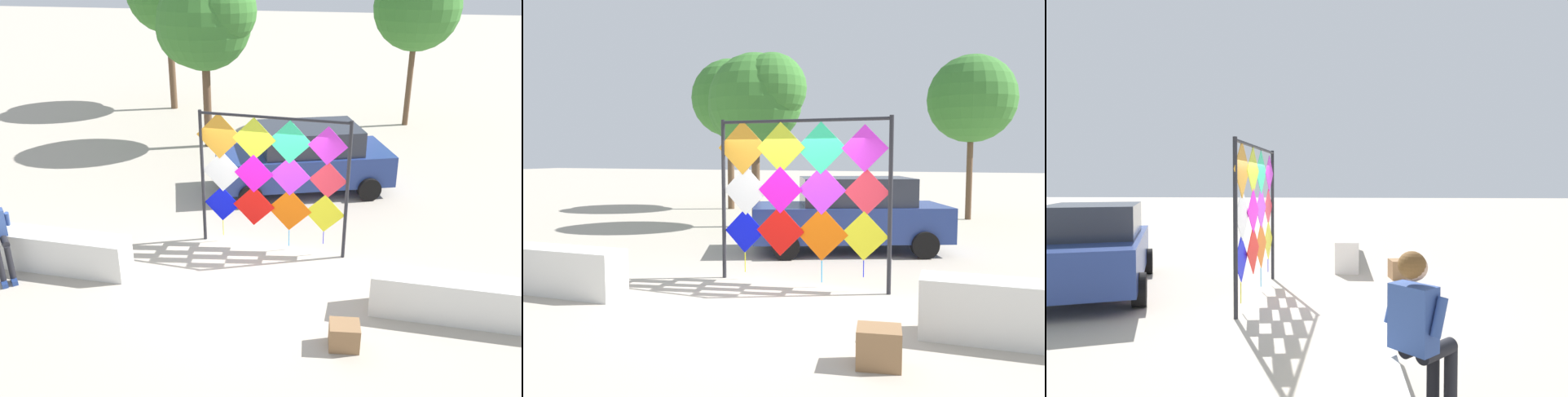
# 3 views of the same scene
# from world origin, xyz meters

# --- Properties ---
(ground) EXTENTS (120.00, 120.00, 0.00)m
(ground) POSITION_xyz_m (0.00, 0.00, 0.00)
(ground) COLOR #ADA393
(kite_display_rack) EXTENTS (3.09, 0.21, 2.85)m
(kite_display_rack) POSITION_xyz_m (0.15, 1.16, 1.69)
(kite_display_rack) COLOR #232328
(kite_display_rack) RESTS_ON ground
(parked_car) EXTENTS (4.79, 3.36, 1.71)m
(parked_car) POSITION_xyz_m (0.36, 4.49, 0.87)
(parked_car) COLOR navy
(parked_car) RESTS_ON ground
(cardboard_box_large) EXTENTS (0.51, 0.45, 0.42)m
(cardboard_box_large) POSITION_xyz_m (1.92, -1.72, 0.21)
(cardboard_box_large) COLOR olive
(cardboard_box_large) RESTS_ON ground
(tree_palm_like) EXTENTS (3.44, 3.55, 6.08)m
(tree_palm_like) POSITION_xyz_m (-6.22, 12.17, 4.51)
(tree_palm_like) COLOR brown
(tree_palm_like) RESTS_ON ground
(tree_far_right) EXTENTS (2.95, 2.95, 5.60)m
(tree_far_right) POSITION_xyz_m (3.05, 11.35, 4.07)
(tree_far_right) COLOR brown
(tree_far_right) RESTS_ON ground
(tree_broadleaf) EXTENTS (3.20, 2.86, 5.30)m
(tree_broadleaf) POSITION_xyz_m (-3.19, 7.46, 3.87)
(tree_broadleaf) COLOR brown
(tree_broadleaf) RESTS_ON ground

